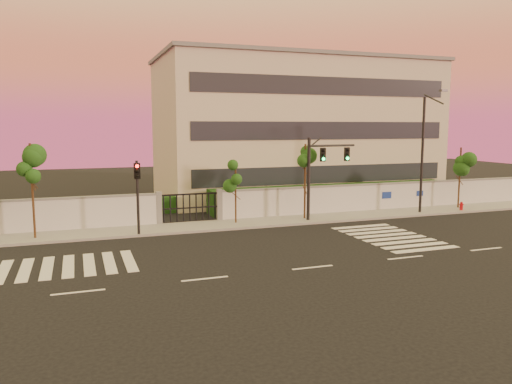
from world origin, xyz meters
TOP-DOWN VIEW (x-y plane):
  - ground at (0.00, 0.00)m, footprint 120.00×120.00m
  - sidewalk at (0.00, 10.50)m, footprint 60.00×3.00m
  - perimeter_wall at (0.10, 12.00)m, footprint 60.00×0.36m
  - hedge_row at (1.17, 14.74)m, footprint 41.00×4.25m
  - institutional_building at (9.00, 21.99)m, footprint 24.40×12.40m
  - road_markings at (-1.58, 3.76)m, footprint 57.00×7.62m
  - street_tree_c at (-12.18, 10.21)m, footprint 1.57×1.25m
  - street_tree_d at (-0.27, 10.62)m, footprint 1.34×1.07m
  - street_tree_e at (4.62, 10.58)m, footprint 1.64×1.31m
  - street_tree_f at (17.64, 10.61)m, footprint 1.57×1.25m
  - traffic_signal_main at (5.23, 9.85)m, footprint 3.55×0.45m
  - traffic_signal_secondary at (-6.62, 9.18)m, footprint 0.34×0.34m
  - streetlight_east at (13.51, 9.68)m, footprint 0.52×2.12m
  - fire_hydrant at (16.96, 9.53)m, footprint 0.30×0.29m

SIDE VIEW (x-z plane):
  - ground at x=0.00m, z-range 0.00..0.00m
  - road_markings at x=-1.58m, z-range 0.00..0.02m
  - sidewalk at x=0.00m, z-range 0.00..0.15m
  - fire_hydrant at x=16.96m, z-range 0.00..0.78m
  - hedge_row at x=1.17m, z-range -0.08..1.72m
  - perimeter_wall at x=0.10m, z-range -0.03..2.17m
  - traffic_signal_secondary at x=-6.62m, z-range 0.59..4.99m
  - street_tree_d at x=-0.27m, z-range 0.98..5.15m
  - street_tree_f at x=17.64m, z-range 1.12..5.87m
  - traffic_signal_main at x=5.23m, z-range 0.74..6.35m
  - street_tree_e at x=4.62m, z-range 1.22..6.39m
  - street_tree_c at x=-12.18m, z-range 1.28..6.70m
  - streetlight_east at x=13.51m, z-range 0.36..9.15m
  - institutional_building at x=9.00m, z-range 0.03..12.28m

